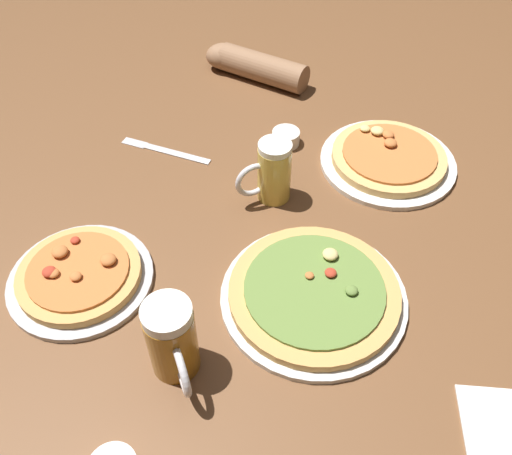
# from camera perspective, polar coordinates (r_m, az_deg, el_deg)

# --- Properties ---
(ground_plane) EXTENTS (2.40, 2.40, 0.03)m
(ground_plane) POSITION_cam_1_polar(r_m,az_deg,el_deg) (1.12, 0.00, -1.22)
(ground_plane) COLOR brown
(pizza_plate_near) EXTENTS (0.27, 0.27, 0.05)m
(pizza_plate_near) POSITION_cam_1_polar(r_m,az_deg,el_deg) (1.07, -17.86, -4.79)
(pizza_plate_near) COLOR #B2B2B7
(pizza_plate_near) RESTS_ON ground_plane
(pizza_plate_far) EXTENTS (0.31, 0.31, 0.05)m
(pizza_plate_far) POSITION_cam_1_polar(r_m,az_deg,el_deg) (1.29, 13.58, 6.99)
(pizza_plate_far) COLOR silver
(pizza_plate_far) RESTS_ON ground_plane
(pizza_plate_side) EXTENTS (0.34, 0.34, 0.05)m
(pizza_plate_side) POSITION_cam_1_polar(r_m,az_deg,el_deg) (1.00, 6.04, -6.86)
(pizza_plate_side) COLOR silver
(pizza_plate_side) RESTS_ON ground_plane
(beer_mug_dark) EXTENTS (0.09, 0.13, 0.15)m
(beer_mug_dark) POSITION_cam_1_polar(r_m,az_deg,el_deg) (0.88, -8.68, -11.57)
(beer_mug_dark) COLOR #9E6619
(beer_mug_dark) RESTS_ON ground_plane
(beer_mug_amber) EXTENTS (0.11, 0.09, 0.14)m
(beer_mug_amber) POSITION_cam_1_polar(r_m,az_deg,el_deg) (1.14, 1.69, 5.78)
(beer_mug_amber) COLOR gold
(beer_mug_amber) RESTS_ON ground_plane
(ramekin_butter) EXTENTS (0.07, 0.07, 0.03)m
(ramekin_butter) POSITION_cam_1_polar(r_m,az_deg,el_deg) (1.32, 3.12, 9.33)
(ramekin_butter) COLOR silver
(ramekin_butter) RESTS_ON ground_plane
(knife_right) EXTENTS (0.22, 0.08, 0.01)m
(knife_right) POSITION_cam_1_polar(r_m,az_deg,el_deg) (1.32, -9.45, 7.92)
(knife_right) COLOR silver
(knife_right) RESTS_ON ground_plane
(diner_arm) EXTENTS (0.29, 0.18, 0.08)m
(diner_arm) POSITION_cam_1_polar(r_m,az_deg,el_deg) (1.55, -0.44, 16.57)
(diner_arm) COLOR #936B4C
(diner_arm) RESTS_ON ground_plane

